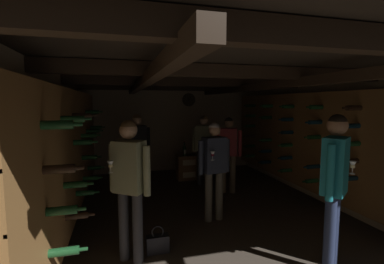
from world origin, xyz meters
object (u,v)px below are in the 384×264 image
object	(u,v)px
person_guest_near_left	(129,177)
handbag	(158,243)
person_host_center	(214,163)
person_guest_rear_center	(204,144)
person_guest_far_right	(228,148)
person_guest_far_left	(138,145)
wine_crate_stack	(188,167)
person_guest_near_right	(335,176)
display_bottle	(184,150)

from	to	relation	value
person_guest_near_left	handbag	distance (m)	0.96
person_host_center	person_guest_rear_center	xyz separation A→B (m)	(0.42, 1.86, 0.01)
person_guest_far_right	person_guest_near_left	bearing A→B (deg)	-135.52
person_guest_far_left	person_host_center	bearing A→B (deg)	-58.81
person_guest_rear_center	person_guest_far_right	world-z (taller)	person_guest_rear_center
wine_crate_stack	handbag	distance (m)	3.35
person_guest_rear_center	person_guest_near_left	world-z (taller)	person_guest_near_left
person_guest_far_left	person_guest_near_right	size ratio (longest dim) A/B	0.93
wine_crate_stack	display_bottle	bearing A→B (deg)	-157.43
person_guest_far_left	person_guest_near_right	bearing A→B (deg)	-60.37
person_guest_far_left	person_guest_far_right	world-z (taller)	person_guest_far_left
wine_crate_stack	handbag	xyz separation A→B (m)	(-1.17, -3.13, -0.18)
display_bottle	person_guest_far_right	distance (m)	1.34
display_bottle	person_guest_near_left	distance (m)	3.50
wine_crate_stack	person_guest_near_left	xyz separation A→B (m)	(-1.50, -3.22, 0.72)
person_guest_far_right	handbag	bearing A→B (deg)	-131.95
wine_crate_stack	display_bottle	distance (m)	0.45
person_guest_far_left	person_guest_far_right	distance (m)	1.88
person_guest_far_left	handbag	world-z (taller)	person_guest_far_left
display_bottle	person_guest_near_left	bearing A→B (deg)	-113.94
display_bottle	person_guest_far_left	xyz separation A→B (m)	(-1.15, -0.62, 0.25)
person_guest_far_right	handbag	distance (m)	2.73
person_host_center	display_bottle	bearing A→B (deg)	87.81
person_guest_rear_center	wine_crate_stack	bearing A→B (deg)	113.76
display_bottle	person_guest_far_left	bearing A→B (deg)	-151.59
person_guest_rear_center	person_guest_near_right	bearing A→B (deg)	-83.14
handbag	person_guest_far_left	bearing A→B (deg)	91.37
display_bottle	person_guest_rear_center	distance (m)	0.64
person_guest_rear_center	handbag	bearing A→B (deg)	-118.72
person_guest_far_left	person_guest_near_left	world-z (taller)	person_guest_near_left
person_guest_far_right	person_guest_rear_center	bearing A→B (deg)	117.00
person_guest_far_left	person_guest_far_right	size ratio (longest dim) A/B	1.04
person_guest_far_right	person_host_center	bearing A→B (deg)	-121.55
display_bottle	person_guest_far_left	size ratio (longest dim) A/B	0.21
person_guest_near_left	handbag	xyz separation A→B (m)	(0.33, 0.09, -0.90)
person_host_center	person_guest_near_left	distance (m)	1.56
wine_crate_stack	person_guest_rear_center	distance (m)	0.88
display_bottle	person_guest_near_right	xyz separation A→B (m)	(0.74, -3.94, 0.33)
wine_crate_stack	handbag	world-z (taller)	wine_crate_stack
person_guest_near_left	display_bottle	bearing A→B (deg)	66.06
person_guest_rear_center	handbag	xyz separation A→B (m)	(-1.42, -2.58, -0.83)
person_guest_rear_center	person_guest_far_right	size ratio (longest dim) A/B	1.01
person_host_center	handbag	size ratio (longest dim) A/B	4.49
person_guest_near_right	display_bottle	bearing A→B (deg)	100.62
wine_crate_stack	handbag	bearing A→B (deg)	-110.55
wine_crate_stack	person_guest_rear_center	size ratio (longest dim) A/B	0.38
person_guest_rear_center	person_guest_far_right	bearing A→B (deg)	-63.00
person_guest_rear_center	person_guest_near_right	world-z (taller)	person_guest_near_right
wine_crate_stack	person_guest_rear_center	world-z (taller)	person_guest_rear_center
display_bottle	handbag	size ratio (longest dim) A/B	1.01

